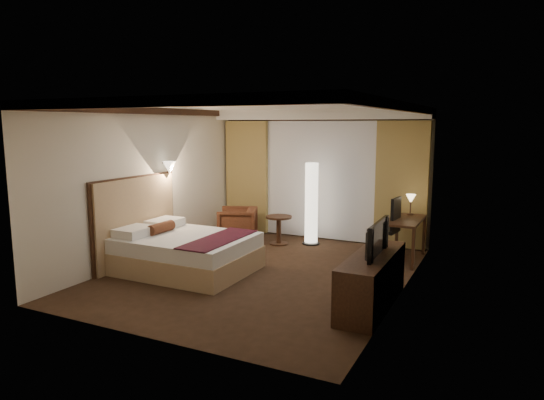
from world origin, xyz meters
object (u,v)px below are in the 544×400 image
at_px(bed, 187,253).
at_px(floor_lamp, 311,204).
at_px(side_table, 279,230).
at_px(dresser, 372,281).
at_px(desk, 404,240).
at_px(office_chair, 384,228).
at_px(television, 371,234).
at_px(armchair, 237,223).

distance_m(bed, floor_lamp, 2.90).
relative_size(side_table, dresser, 0.32).
height_order(desk, office_chair, office_chair).
height_order(side_table, desk, desk).
relative_size(side_table, floor_lamp, 0.35).
bearing_deg(bed, television, -4.18).
height_order(dresser, television, television).
bearing_deg(dresser, armchair, 145.21).
xyz_separation_m(armchair, side_table, (0.89, 0.13, -0.10)).
relative_size(bed, armchair, 2.68).
xyz_separation_m(armchair, office_chair, (3.03, 0.02, 0.18)).
relative_size(floor_lamp, desk, 1.37).
height_order(side_table, television, television).
distance_m(armchair, television, 4.21).
relative_size(office_chair, television, 1.16).
distance_m(dresser, television, 0.64).
bearing_deg(desk, bed, -144.28).
distance_m(floor_lamp, office_chair, 1.64).
bearing_deg(side_table, bed, -104.49).
distance_m(bed, office_chair, 3.51).
bearing_deg(armchair, side_table, 75.85).
bearing_deg(office_chair, floor_lamp, 171.37).
xyz_separation_m(armchair, dresser, (3.44, -2.39, -0.03)).
height_order(office_chair, television, office_chair).
bearing_deg(desk, floor_lamp, 169.01).
height_order(desk, television, television).
xyz_separation_m(floor_lamp, television, (1.95, -2.83, 0.16)).
relative_size(side_table, desk, 0.48).
xyz_separation_m(floor_lamp, desk, (1.93, -0.37, -0.46)).
bearing_deg(floor_lamp, desk, -10.99).
relative_size(side_table, office_chair, 0.51).
bearing_deg(armchair, office_chair, 67.48).
distance_m(floor_lamp, desk, 2.02).
distance_m(armchair, side_table, 0.90).
bearing_deg(floor_lamp, office_chair, -15.17).
distance_m(floor_lamp, dresser, 3.49).
bearing_deg(bed, desk, 35.72).
xyz_separation_m(side_table, dresser, (2.56, -2.53, 0.06)).
height_order(floor_lamp, office_chair, floor_lamp).
relative_size(desk, dresser, 0.67).
bearing_deg(armchair, dresser, 32.40).
bearing_deg(armchair, television, 32.16).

